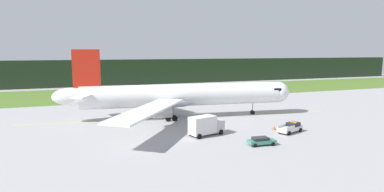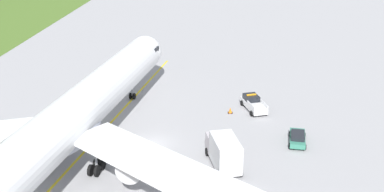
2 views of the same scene
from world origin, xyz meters
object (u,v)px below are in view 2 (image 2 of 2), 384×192
object	(u,v)px
catering_truck	(224,151)
staff_car	(298,138)
ops_pickup_truck	(253,103)
airliner	(74,116)
apron_cone	(230,110)

from	to	relation	value
catering_truck	staff_car	xyz separation A→B (m)	(6.14, -8.31, -1.14)
ops_pickup_truck	staff_car	bearing A→B (deg)	-152.11
airliner	staff_car	bearing A→B (deg)	-76.03
airliner	staff_car	distance (m)	25.19
apron_cone	staff_car	bearing A→B (deg)	-134.62
airliner	staff_car	xyz separation A→B (m)	(5.99, -24.09, -4.27)
ops_pickup_truck	apron_cone	bearing A→B (deg)	116.27
airliner	ops_pickup_truck	distance (m)	24.86
airliner	catering_truck	bearing A→B (deg)	-90.55
airliner	ops_pickup_truck	bearing A→B (deg)	-51.33
ops_pickup_truck	staff_car	distance (m)	10.56
ops_pickup_truck	apron_cone	size ratio (longest dim) A/B	7.12
airliner	catering_truck	size ratio (longest dim) A/B	7.66
airliner	staff_car	world-z (taller)	airliner
ops_pickup_truck	staff_car	size ratio (longest dim) A/B	1.26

